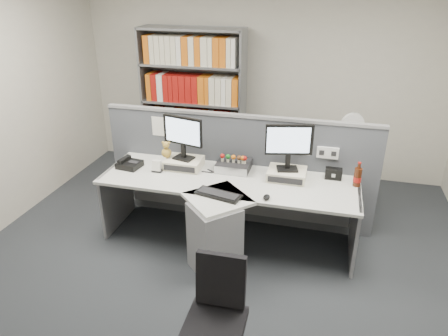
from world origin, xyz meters
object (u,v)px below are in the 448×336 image
(monitor_left, at_px, (183,134))
(desktop_pc, at_px, (234,166))
(desk, at_px, (223,213))
(keyboard, at_px, (218,194))
(desk_fan, at_px, (352,127))
(office_chair, at_px, (217,314))
(mouse, at_px, (267,197))
(speaker, at_px, (334,174))
(shelving_unit, at_px, (194,105))
(cola_bottle, at_px, (357,177))
(desk_phone, at_px, (129,164))
(desk_calendar, at_px, (157,167))
(monitor_right, at_px, (289,143))
(filing_cabinet, at_px, (345,176))

(monitor_left, bearing_deg, desktop_pc, 8.26)
(desk, xyz_separation_m, monitor_left, (-0.53, 0.38, 0.64))
(monitor_left, distance_m, desktop_pc, 0.63)
(keyboard, height_order, desk_fan, desk_fan)
(desk, bearing_deg, office_chair, -76.95)
(mouse, bearing_deg, keyboard, -173.37)
(speaker, distance_m, desk_fan, 0.94)
(shelving_unit, bearing_deg, cola_bottle, -33.97)
(speaker, height_order, desk_fan, desk_fan)
(office_chair, bearing_deg, desk, 103.05)
(desk_phone, xyz_separation_m, speaker, (2.13, 0.27, 0.02))
(keyboard, bearing_deg, desk_phone, 160.95)
(desktop_pc, relative_size, cola_bottle, 1.37)
(desk, distance_m, desktop_pc, 0.55)
(desk_calendar, height_order, desk_fan, desk_fan)
(desk, bearing_deg, desk_fan, 49.38)
(mouse, relative_size, desk_calendar, 0.79)
(mouse, xyz_separation_m, desk_calendar, (-1.21, 0.30, 0.03))
(desk_fan, height_order, office_chair, desk_fan)
(keyboard, relative_size, mouse, 4.66)
(keyboard, distance_m, cola_bottle, 1.37)
(desk, relative_size, office_chair, 3.04)
(monitor_left, height_order, keyboard, monitor_left)
(desk, relative_size, monitor_right, 5.47)
(keyboard, distance_m, filing_cabinet, 1.99)
(cola_bottle, bearing_deg, speaker, 154.63)
(monitor_left, relative_size, keyboard, 1.01)
(filing_cabinet, bearing_deg, mouse, -116.98)
(monitor_left, height_order, office_chair, monitor_left)
(desk_phone, distance_m, speaker, 2.15)
(desk, bearing_deg, cola_bottle, 17.60)
(desk_calendar, xyz_separation_m, office_chair, (1.08, -1.54, -0.32))
(monitor_right, relative_size, filing_cabinet, 0.68)
(mouse, xyz_separation_m, speaker, (0.59, 0.59, 0.04))
(monitor_right, height_order, desktop_pc, monitor_right)
(filing_cabinet, bearing_deg, keyboard, -128.02)
(monitor_left, bearing_deg, desk_calendar, -144.15)
(speaker, relative_size, cola_bottle, 0.66)
(desk, xyz_separation_m, keyboard, (-0.00, -0.14, 0.28))
(desk_calendar, bearing_deg, monitor_right, 7.35)
(monitor_left, distance_m, desk_phone, 0.68)
(desk_calendar, distance_m, cola_bottle, 2.03)
(cola_bottle, bearing_deg, desk_calendar, -174.72)
(monitor_right, height_order, desk_calendar, monitor_right)
(keyboard, xyz_separation_m, filing_cabinet, (1.20, 1.54, -0.38))
(monitor_left, bearing_deg, office_chair, -63.98)
(shelving_unit, relative_size, filing_cabinet, 2.86)
(monitor_left, distance_m, filing_cabinet, 2.14)
(desk_phone, distance_m, shelving_unit, 1.64)
(desk_fan, bearing_deg, keyboard, -128.03)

